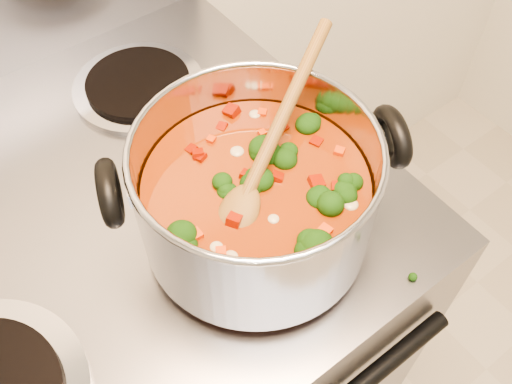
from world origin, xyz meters
TOP-DOWN VIEW (x-y plane):
  - electric_range at (-0.01, 1.16)m, footprint 0.79×0.71m
  - stockpot at (0.16, 1.00)m, footprint 0.33×0.27m
  - wooden_spoon at (0.17, 1.01)m, footprint 0.26×0.15m
  - cooktop_crumbs at (0.20, 1.10)m, footprint 0.37×0.07m

SIDE VIEW (x-z plane):
  - electric_range at x=-0.01m, z-range -0.07..1.01m
  - cooktop_crumbs at x=0.20m, z-range 0.92..0.93m
  - stockpot at x=0.16m, z-range 0.92..1.09m
  - wooden_spoon at x=0.17m, z-range 0.99..1.10m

